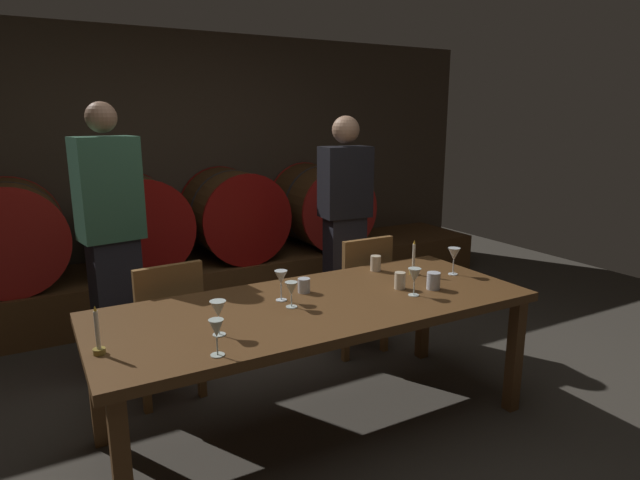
# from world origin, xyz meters

# --- Properties ---
(ground_plane) EXTENTS (8.91, 8.91, 0.00)m
(ground_plane) POSITION_xyz_m (0.00, 0.00, 0.00)
(ground_plane) COLOR #3F3A33
(back_wall) EXTENTS (6.86, 0.24, 2.49)m
(back_wall) POSITION_xyz_m (0.00, 2.84, 1.25)
(back_wall) COLOR #473A2D
(back_wall) RESTS_ON ground
(barrel_shelf) EXTENTS (6.17, 0.90, 0.40)m
(barrel_shelf) POSITION_xyz_m (0.00, 2.29, 0.20)
(barrel_shelf) COLOR brown
(barrel_shelf) RESTS_ON ground
(wine_barrel_far_left) EXTENTS (0.83, 0.80, 0.83)m
(wine_barrel_far_left) POSITION_xyz_m (-1.40, 2.29, 0.81)
(wine_barrel_far_left) COLOR brown
(wine_barrel_far_left) RESTS_ON barrel_shelf
(wine_barrel_center_left) EXTENTS (0.83, 0.80, 0.83)m
(wine_barrel_center_left) POSITION_xyz_m (-0.45, 2.29, 0.81)
(wine_barrel_center_left) COLOR #513319
(wine_barrel_center_left) RESTS_ON barrel_shelf
(wine_barrel_center_right) EXTENTS (0.83, 0.80, 0.83)m
(wine_barrel_center_right) POSITION_xyz_m (0.44, 2.29, 0.81)
(wine_barrel_center_right) COLOR #513319
(wine_barrel_center_right) RESTS_ON barrel_shelf
(wine_barrel_far_right) EXTENTS (0.83, 0.80, 0.83)m
(wine_barrel_far_right) POSITION_xyz_m (1.39, 2.29, 0.81)
(wine_barrel_far_right) COLOR #513319
(wine_barrel_far_right) RESTS_ON barrel_shelf
(dining_table) EXTENTS (2.35, 0.94, 0.74)m
(dining_table) POSITION_xyz_m (0.05, -0.06, 0.67)
(dining_table) COLOR brown
(dining_table) RESTS_ON ground
(chair_left) EXTENTS (0.43, 0.43, 0.88)m
(chair_left) POSITION_xyz_m (-0.60, 0.66, 0.49)
(chair_left) COLOR brown
(chair_left) RESTS_ON ground
(chair_right) EXTENTS (0.40, 0.40, 0.88)m
(chair_right) POSITION_xyz_m (0.79, 0.66, 0.49)
(chair_right) COLOR brown
(chair_right) RESTS_ON ground
(guest_left) EXTENTS (0.42, 0.30, 1.80)m
(guest_left) POSITION_xyz_m (-0.79, 1.16, 0.92)
(guest_left) COLOR black
(guest_left) RESTS_ON ground
(guest_right) EXTENTS (0.40, 0.27, 1.72)m
(guest_right) POSITION_xyz_m (0.95, 1.12, 0.88)
(guest_right) COLOR black
(guest_right) RESTS_ON ground
(candle_left) EXTENTS (0.05, 0.05, 0.22)m
(candle_left) POSITION_xyz_m (-1.06, -0.18, 0.80)
(candle_left) COLOR olive
(candle_left) RESTS_ON dining_table
(candle_right) EXTENTS (0.05, 0.05, 0.22)m
(candle_right) POSITION_xyz_m (0.83, 0.09, 0.80)
(candle_right) COLOR olive
(candle_right) RESTS_ON dining_table
(wine_glass_far_left) EXTENTS (0.06, 0.06, 0.16)m
(wine_glass_far_left) POSITION_xyz_m (-0.63, -0.43, 0.85)
(wine_glass_far_left) COLOR silver
(wine_glass_far_left) RESTS_ON dining_table
(wine_glass_left) EXTENTS (0.07, 0.07, 0.16)m
(wine_glass_left) POSITION_xyz_m (-0.55, -0.23, 0.86)
(wine_glass_left) COLOR silver
(wine_glass_left) RESTS_ON dining_table
(wine_glass_center_left) EXTENTS (0.07, 0.07, 0.17)m
(wine_glass_center_left) POSITION_xyz_m (-0.10, 0.06, 0.86)
(wine_glass_center_left) COLOR white
(wine_glass_center_left) RESTS_ON dining_table
(wine_glass_center_right) EXTENTS (0.07, 0.07, 0.14)m
(wine_glass_center_right) POSITION_xyz_m (-0.10, -0.06, 0.83)
(wine_glass_center_right) COLOR silver
(wine_glass_center_right) RESTS_ON dining_table
(wine_glass_right) EXTENTS (0.07, 0.07, 0.16)m
(wine_glass_right) POSITION_xyz_m (0.58, -0.23, 0.85)
(wine_glass_right) COLOR silver
(wine_glass_right) RESTS_ON dining_table
(wine_glass_far_right) EXTENTS (0.08, 0.08, 0.17)m
(wine_glass_far_right) POSITION_xyz_m (1.05, -0.03, 0.86)
(wine_glass_far_right) COLOR white
(wine_glass_far_right) RESTS_ON dining_table
(cup_far_left) EXTENTS (0.07, 0.07, 0.08)m
(cup_far_left) POSITION_xyz_m (0.07, 0.12, 0.78)
(cup_far_left) COLOR silver
(cup_far_left) RESTS_ON dining_table
(cup_center_left) EXTENTS (0.06, 0.06, 0.10)m
(cup_center_left) POSITION_xyz_m (0.58, -0.09, 0.79)
(cup_center_left) COLOR beige
(cup_center_left) RESTS_ON dining_table
(cup_center_right) EXTENTS (0.07, 0.07, 0.10)m
(cup_center_right) POSITION_xyz_m (0.67, 0.28, 0.79)
(cup_center_right) COLOR beige
(cup_center_right) RESTS_ON dining_table
(cup_far_right) EXTENTS (0.08, 0.08, 0.10)m
(cup_far_right) POSITION_xyz_m (0.75, -0.19, 0.79)
(cup_far_right) COLOR silver
(cup_far_right) RESTS_ON dining_table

